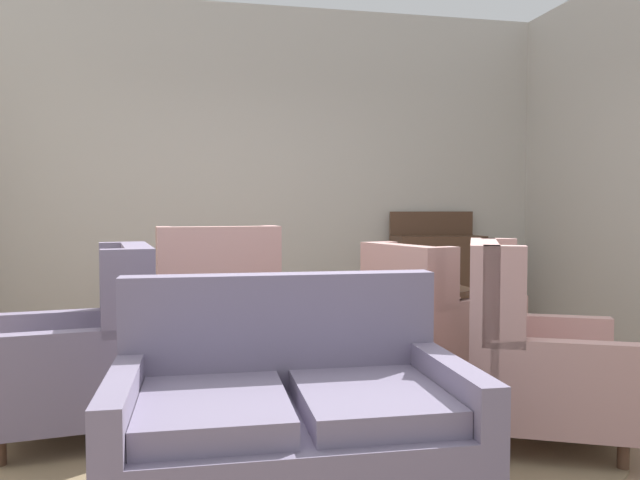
{
  "coord_description": "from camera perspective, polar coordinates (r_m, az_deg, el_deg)",
  "views": [
    {
      "loc": [
        -0.76,
        -3.42,
        1.23
      ],
      "look_at": [
        0.14,
        0.77,
        1.01
      ],
      "focal_mm": 35.43,
      "sensor_mm": 36.0,
      "label": 1
    }
  ],
  "objects": [
    {
      "name": "armchair_foreground_right",
      "position": [
        4.58,
        10.12,
        -7.36
      ],
      "size": [
        1.05,
        1.01,
        0.98
      ],
      "rotation": [
        0.0,
        0.0,
        1.85
      ],
      "color": "tan",
      "rests_on": "ground"
    },
    {
      "name": "baseboard_back",
      "position": [
        6.36,
        -5.05,
        -7.69
      ],
      "size": [
        5.77,
        0.03,
        0.12
      ],
      "primitive_type": "cube",
      "color": "#4C3323",
      "rests_on": "ground"
    },
    {
      "name": "coffee_table",
      "position": [
        3.75,
        -3.16,
        -10.01
      ],
      "size": [
        0.88,
        0.88,
        0.48
      ],
      "color": "#4C3323",
      "rests_on": "ground"
    },
    {
      "name": "sideboard",
      "position": [
        6.5,
        10.57,
        -3.24
      ],
      "size": [
        0.9,
        0.39,
        1.19
      ],
      "color": "#4C3323",
      "rests_on": "ground"
    },
    {
      "name": "settee",
      "position": [
        2.68,
        -2.7,
        -15.44
      ],
      "size": [
        1.44,
        0.92,
        0.93
      ],
      "rotation": [
        0.0,
        0.0,
        -0.02
      ],
      "color": "slate",
      "rests_on": "ground"
    },
    {
      "name": "wall_back",
      "position": [
        6.32,
        -5.18,
        6.31
      ],
      "size": [
        5.93,
        0.08,
        3.21
      ],
      "primitive_type": "cube",
      "color": "#BCB7AD",
      "rests_on": "ground"
    },
    {
      "name": "armchair_near_window",
      "position": [
        3.58,
        18.25,
        -9.92
      ],
      "size": [
        1.07,
        1.09,
        1.05
      ],
      "rotation": [
        0.0,
        0.0,
        7.4
      ],
      "color": "tan",
      "rests_on": "ground"
    },
    {
      "name": "porcelain_vase",
      "position": [
        3.74,
        -3.86,
        -6.6
      ],
      "size": [
        0.18,
        0.18,
        0.31
      ],
      "color": "#384C93",
      "rests_on": "coffee_table"
    },
    {
      "name": "armchair_back_corner",
      "position": [
        4.77,
        -9.4,
        -6.5
      ],
      "size": [
        0.92,
        0.89,
        1.1
      ],
      "rotation": [
        0.0,
        0.0,
        3.23
      ],
      "color": "tan",
      "rests_on": "ground"
    },
    {
      "name": "ground",
      "position": [
        3.72,
        0.44,
        -16.41
      ],
      "size": [
        8.08,
        8.08,
        0.0
      ],
      "primitive_type": "plane",
      "color": "#896B51"
    },
    {
      "name": "area_rug",
      "position": [
        3.99,
        -0.53,
        -14.93
      ],
      "size": [
        3.49,
        3.49,
        0.01
      ],
      "primitive_type": "cylinder",
      "color": "#847051",
      "rests_on": "ground"
    },
    {
      "name": "armchair_far_left",
      "position": [
        3.65,
        -20.14,
        -9.77
      ],
      "size": [
        0.89,
        0.85,
        1.03
      ],
      "rotation": [
        0.0,
        0.0,
        4.84
      ],
      "color": "slate",
      "rests_on": "ground"
    },
    {
      "name": "side_table",
      "position": [
        4.44,
        9.84,
        -7.7
      ],
      "size": [
        0.56,
        0.56,
        0.68
      ],
      "color": "#4C3323",
      "rests_on": "ground"
    }
  ]
}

